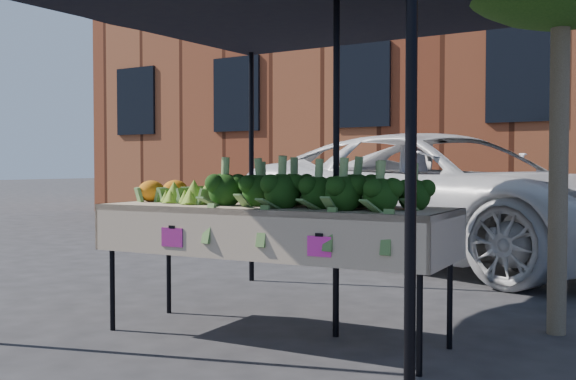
# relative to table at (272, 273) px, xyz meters

# --- Properties ---
(ground) EXTENTS (90.00, 90.00, 0.00)m
(ground) POSITION_rel_table_xyz_m (0.15, 0.12, -0.45)
(ground) COLOR #262628
(table) EXTENTS (2.45, 0.98, 0.90)m
(table) POSITION_rel_table_xyz_m (0.00, 0.00, 0.00)
(table) COLOR #C7B092
(table) RESTS_ON ground
(canopy) EXTENTS (3.16, 3.16, 2.74)m
(canopy) POSITION_rel_table_xyz_m (-0.02, 0.37, 0.92)
(canopy) COLOR black
(canopy) RESTS_ON ground
(broccoli_heap) EXTENTS (1.49, 0.59, 0.29)m
(broccoli_heap) POSITION_rel_table_xyz_m (0.32, 0.03, 0.59)
(broccoli_heap) COLOR black
(broccoli_heap) RESTS_ON table
(romanesco_cluster) EXTENTS (0.45, 0.59, 0.22)m
(romanesco_cluster) POSITION_rel_table_xyz_m (-0.67, 0.04, 0.56)
(romanesco_cluster) COLOR #9CBF3C
(romanesco_cluster) RESTS_ON table
(cauliflower_pair) EXTENTS (0.25, 0.45, 0.20)m
(cauliflower_pair) POSITION_rel_table_xyz_m (-1.04, 0.07, 0.55)
(cauliflower_pair) COLOR orange
(cauliflower_pair) RESTS_ON table
(vehicle) EXTENTS (2.26, 2.94, 5.63)m
(vehicle) POSITION_rel_table_xyz_m (-0.30, 4.22, 2.37)
(vehicle) COLOR white
(vehicle) RESTS_ON ground
(street_tree) EXTENTS (1.88, 1.88, 3.70)m
(street_tree) POSITION_rel_table_xyz_m (1.59, 1.18, 1.40)
(street_tree) COLOR #1E4C14
(street_tree) RESTS_ON ground
(building_left) EXTENTS (12.00, 8.00, 9.00)m
(building_left) POSITION_rel_table_xyz_m (-4.85, 12.12, 4.05)
(building_left) COLOR maroon
(building_left) RESTS_ON ground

